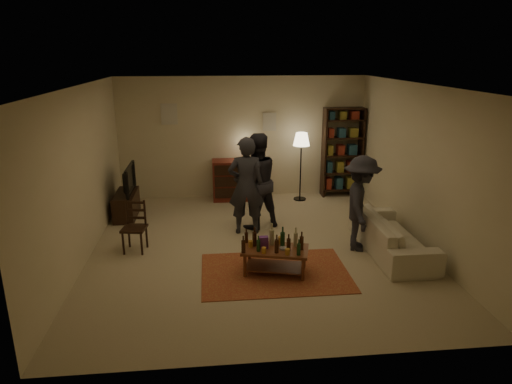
{
  "coord_description": "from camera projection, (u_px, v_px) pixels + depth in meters",
  "views": [
    {
      "loc": [
        -0.76,
        -7.11,
        3.19
      ],
      "look_at": [
        -0.0,
        0.1,
        0.96
      ],
      "focal_mm": 32.0,
      "sensor_mm": 36.0,
      "label": 1
    }
  ],
  "objects": [
    {
      "name": "floor_lamp",
      "position": [
        301.0,
        144.0,
        9.92
      ],
      "size": [
        0.36,
        0.36,
        1.52
      ],
      "color": "black",
      "rests_on": "ground"
    },
    {
      "name": "sofa",
      "position": [
        392.0,
        235.0,
        7.52
      ],
      "size": [
        0.81,
        2.08,
        0.61
      ],
      "primitive_type": "imported",
      "rotation": [
        0.0,
        0.0,
        1.57
      ],
      "color": "beige",
      "rests_on": "ground"
    },
    {
      "name": "coffee_table",
      "position": [
        275.0,
        250.0,
        6.78
      ],
      "size": [
        1.07,
        0.75,
        0.74
      ],
      "rotation": [
        0.0,
        0.0,
        -0.25
      ],
      "color": "brown",
      "rests_on": "ground"
    },
    {
      "name": "bookshelf",
      "position": [
        342.0,
        151.0,
        10.34
      ],
      "size": [
        0.9,
        0.34,
        2.02
      ],
      "color": "black",
      "rests_on": "ground"
    },
    {
      "name": "room_shell",
      "position": [
        213.0,
        117.0,
        10.01
      ],
      "size": [
        6.0,
        6.0,
        6.0
      ],
      "color": "beige",
      "rests_on": "ground"
    },
    {
      "name": "rug",
      "position": [
        275.0,
        272.0,
        6.88
      ],
      "size": [
        2.2,
        1.5,
        0.01
      ],
      "primitive_type": "cube",
      "color": "maroon",
      "rests_on": "ground"
    },
    {
      "name": "dresser",
      "position": [
        235.0,
        179.0,
        10.19
      ],
      "size": [
        1.0,
        0.5,
        1.36
      ],
      "color": "maroon",
      "rests_on": "ground"
    },
    {
      "name": "person_by_sofa",
      "position": [
        361.0,
        204.0,
        7.51
      ],
      "size": [
        0.86,
        1.16,
        1.6
      ],
      "primitive_type": "imported",
      "rotation": [
        0.0,
        0.0,
        1.29
      ],
      "color": "#282830",
      "rests_on": "ground"
    },
    {
      "name": "person_left",
      "position": [
        246.0,
        186.0,
        8.17
      ],
      "size": [
        0.68,
        0.47,
        1.78
      ],
      "primitive_type": "imported",
      "rotation": [
        0.0,
        0.0,
        3.08
      ],
      "color": "#282830",
      "rests_on": "ground"
    },
    {
      "name": "tv_stand",
      "position": [
        126.0,
        198.0,
        9.13
      ],
      "size": [
        0.4,
        1.0,
        1.06
      ],
      "color": "black",
      "rests_on": "ground"
    },
    {
      "name": "dining_chair",
      "position": [
        135.0,
        225.0,
        7.56
      ],
      "size": [
        0.43,
        0.43,
        0.86
      ],
      "rotation": [
        0.0,
        0.0,
        -0.15
      ],
      "color": "black",
      "rests_on": "ground"
    },
    {
      "name": "floor",
      "position": [
        257.0,
        247.0,
        7.77
      ],
      "size": [
        6.0,
        6.0,
        0.0
      ],
      "primitive_type": "plane",
      "color": "#C6B793",
      "rests_on": "ground"
    },
    {
      "name": "person_right",
      "position": [
        256.0,
        181.0,
        8.44
      ],
      "size": [
        1.07,
        0.96,
        1.8
      ],
      "primitive_type": "imported",
      "rotation": [
        0.0,
        0.0,
        3.53
      ],
      "color": "#232229",
      "rests_on": "ground"
    }
  ]
}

